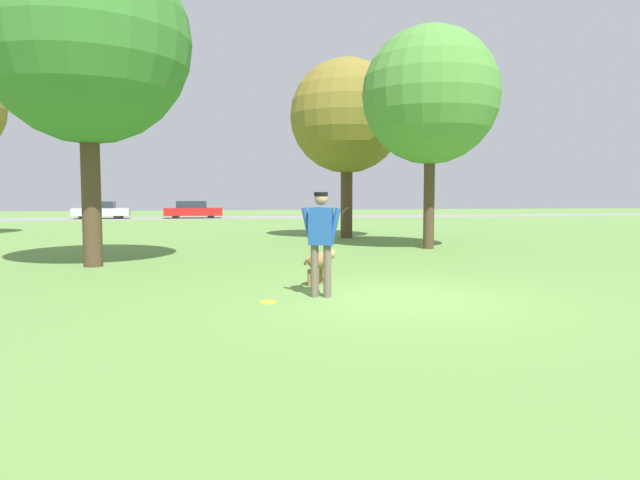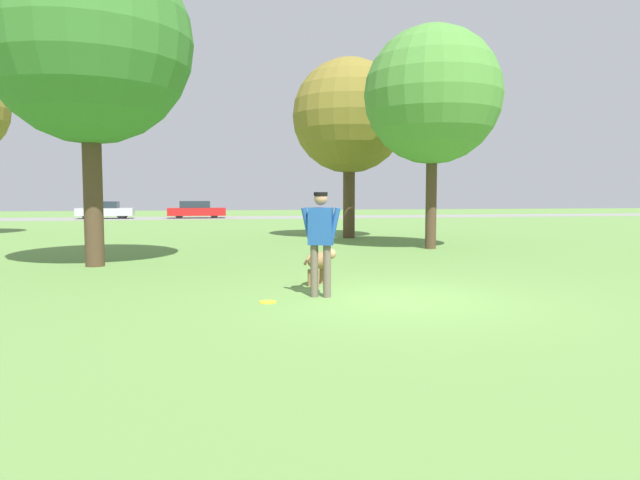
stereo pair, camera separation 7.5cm
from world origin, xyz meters
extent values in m
plane|color=#608C42|center=(0.00, 0.00, 0.00)|extent=(120.00, 120.00, 0.00)
cube|color=gray|center=(0.00, 35.91, 0.01)|extent=(120.00, 6.00, 0.01)
cylinder|color=#665B4C|center=(-1.06, 0.44, 0.43)|extent=(0.17, 0.17, 0.87)
cylinder|color=#665B4C|center=(-1.25, 0.52, 0.43)|extent=(0.17, 0.17, 0.87)
cube|color=#1E4C93|center=(-1.15, 0.48, 1.18)|extent=(0.45, 0.36, 0.62)
cylinder|color=#1E4C93|center=(-0.95, 0.39, 1.18)|extent=(0.23, 0.17, 0.62)
cylinder|color=#1E4C93|center=(-1.36, 0.57, 1.18)|extent=(0.23, 0.17, 0.62)
sphere|color=#A87A5B|center=(-1.15, 0.48, 1.63)|extent=(0.29, 0.29, 0.22)
cylinder|color=black|center=(-1.15, 0.48, 1.70)|extent=(0.30, 0.30, 0.06)
ellipsoid|color=olive|center=(-0.91, 1.72, 0.47)|extent=(0.70, 0.72, 0.31)
ellipsoid|color=tan|center=(-0.78, 1.86, 0.42)|extent=(0.28, 0.27, 0.17)
sphere|color=tan|center=(-0.62, 2.02, 0.56)|extent=(0.30, 0.30, 0.21)
cylinder|color=olive|center=(-0.83, 1.93, 0.16)|extent=(0.10, 0.10, 0.32)
cylinder|color=olive|center=(-0.70, 1.82, 0.16)|extent=(0.10, 0.10, 0.32)
cylinder|color=olive|center=(-1.12, 1.62, 0.16)|extent=(0.10, 0.10, 0.32)
cylinder|color=olive|center=(-0.99, 1.50, 0.16)|extent=(0.10, 0.10, 0.32)
cylinder|color=olive|center=(-1.20, 1.41, 0.52)|extent=(0.17, 0.18, 0.18)
cylinder|color=yellow|center=(-2.07, 0.18, 0.01)|extent=(0.27, 0.27, 0.02)
torus|color=yellow|center=(-2.07, 0.18, 0.01)|extent=(0.27, 0.27, 0.02)
cylinder|color=#4C3826|center=(-5.53, 5.68, 1.74)|extent=(0.44, 0.44, 3.48)
sphere|color=#38752D|center=(-5.53, 5.68, 5.27)|extent=(4.78, 4.78, 4.78)
cylinder|color=#4C3826|center=(2.79, 13.33, 1.57)|extent=(0.47, 0.47, 3.14)
sphere|color=olive|center=(2.79, 13.33, 4.82)|extent=(4.48, 4.48, 4.48)
cylinder|color=#4C3826|center=(4.12, 8.27, 1.60)|extent=(0.34, 0.34, 3.21)
sphere|color=#4C8938|center=(4.12, 8.27, 4.81)|extent=(4.28, 4.28, 4.28)
cube|color=#B7B7BC|center=(-9.76, 35.94, 0.51)|extent=(4.02, 1.74, 0.56)
cube|color=#232D38|center=(-9.88, 35.94, 1.04)|extent=(2.10, 1.49, 0.50)
cylinder|color=black|center=(-8.55, 36.67, 0.32)|extent=(0.64, 0.21, 0.64)
cylinder|color=black|center=(-8.57, 35.20, 0.32)|extent=(0.64, 0.21, 0.64)
cylinder|color=black|center=(-10.96, 36.69, 0.32)|extent=(0.64, 0.21, 0.64)
cylinder|color=black|center=(-10.97, 35.22, 0.32)|extent=(0.64, 0.21, 0.64)
cube|color=red|center=(-3.15, 35.59, 0.50)|extent=(4.31, 1.79, 0.59)
cube|color=#232D38|center=(-3.28, 35.59, 1.05)|extent=(2.25, 1.52, 0.52)
cylinder|color=black|center=(-1.85, 36.31, 0.29)|extent=(0.58, 0.21, 0.57)
cylinder|color=black|center=(-1.87, 34.82, 0.29)|extent=(0.58, 0.21, 0.57)
cylinder|color=black|center=(-4.42, 36.35, 0.29)|extent=(0.58, 0.21, 0.57)
cylinder|color=black|center=(-4.44, 34.86, 0.29)|extent=(0.58, 0.21, 0.57)
camera|label=1|loc=(-3.21, -8.63, 1.67)|focal=32.00mm
camera|label=2|loc=(-3.14, -8.65, 1.67)|focal=32.00mm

